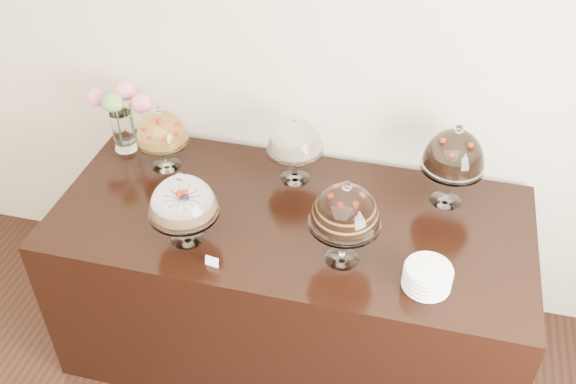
% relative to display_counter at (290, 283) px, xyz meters
% --- Properties ---
extents(wall_back, '(5.00, 0.04, 3.00)m').
position_rel_display_counter_xyz_m(wall_back, '(-0.25, 0.55, 1.05)').
color(wall_back, beige).
rests_on(wall_back, ground).
extents(display_counter, '(2.20, 1.00, 0.90)m').
position_rel_display_counter_xyz_m(display_counter, '(0.00, 0.00, 0.00)').
color(display_counter, black).
rests_on(display_counter, ground).
extents(cake_stand_sugar_sponge, '(0.30, 0.30, 0.36)m').
position_rel_display_counter_xyz_m(cake_stand_sugar_sponge, '(-0.41, -0.26, 0.67)').
color(cake_stand_sugar_sponge, white).
rests_on(cake_stand_sugar_sponge, display_counter).
extents(cake_stand_choco_layer, '(0.30, 0.30, 0.41)m').
position_rel_display_counter_xyz_m(cake_stand_choco_layer, '(0.28, -0.22, 0.72)').
color(cake_stand_choco_layer, white).
rests_on(cake_stand_choco_layer, display_counter).
extents(cake_stand_cheesecake, '(0.28, 0.28, 0.36)m').
position_rel_display_counter_xyz_m(cake_stand_cheesecake, '(-0.05, 0.29, 0.68)').
color(cake_stand_cheesecake, white).
rests_on(cake_stand_cheesecake, display_counter).
extents(cake_stand_dark_choco, '(0.29, 0.29, 0.42)m').
position_rel_display_counter_xyz_m(cake_stand_dark_choco, '(0.69, 0.29, 0.72)').
color(cake_stand_dark_choco, white).
rests_on(cake_stand_dark_choco, display_counter).
extents(cake_stand_fruit_tart, '(0.26, 0.26, 0.35)m').
position_rel_display_counter_xyz_m(cake_stand_fruit_tart, '(-0.71, 0.23, 0.66)').
color(cake_stand_fruit_tart, white).
rests_on(cake_stand_fruit_tart, display_counter).
extents(flower_vase, '(0.33, 0.25, 0.36)m').
position_rel_display_counter_xyz_m(flower_vase, '(-0.97, 0.33, 0.67)').
color(flower_vase, white).
rests_on(flower_vase, display_counter).
extents(plate_stack, '(0.19, 0.19, 0.10)m').
position_rel_display_counter_xyz_m(plate_stack, '(0.64, -0.29, 0.50)').
color(plate_stack, white).
rests_on(plate_stack, display_counter).
extents(price_card_left, '(0.06, 0.02, 0.04)m').
position_rel_display_counter_xyz_m(price_card_left, '(-0.24, -0.39, 0.47)').
color(price_card_left, white).
rests_on(price_card_left, display_counter).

